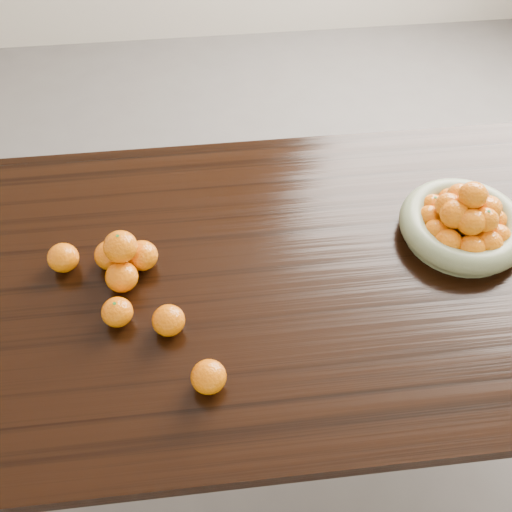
{
  "coord_description": "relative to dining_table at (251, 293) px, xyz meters",
  "views": [
    {
      "loc": [
        -0.08,
        -0.86,
        1.84
      ],
      "look_at": [
        0.01,
        -0.02,
        0.83
      ],
      "focal_mm": 40.0,
      "sensor_mm": 36.0,
      "label": 1
    }
  ],
  "objects": [
    {
      "name": "loose_orange_3",
      "position": [
        -0.45,
        0.06,
        0.12
      ],
      "size": [
        0.07,
        0.07,
        0.07
      ],
      "primitive_type": "ellipsoid",
      "color": "orange",
      "rests_on": "dining_table"
    },
    {
      "name": "loose_orange_2",
      "position": [
        -0.12,
        -0.29,
        0.12
      ],
      "size": [
        0.07,
        0.07,
        0.07
      ],
      "primitive_type": "ellipsoid",
      "color": "orange",
      "rests_on": "dining_table"
    },
    {
      "name": "fruit_bowl",
      "position": [
        0.55,
        0.06,
        0.14
      ],
      "size": [
        0.32,
        0.32,
        0.17
      ],
      "rotation": [
        0.0,
        0.0,
        0.34
      ],
      "color": "gray",
      "rests_on": "dining_table"
    },
    {
      "name": "orange_pyramid",
      "position": [
        -0.3,
        0.03,
        0.14
      ],
      "size": [
        0.15,
        0.15,
        0.13
      ],
      "rotation": [
        0.0,
        0.0,
        -0.13
      ],
      "color": "orange",
      "rests_on": "dining_table"
    },
    {
      "name": "ground",
      "position": [
        0.0,
        0.0,
        -0.66
      ],
      "size": [
        5.0,
        5.0,
        0.0
      ],
      "primitive_type": "plane",
      "color": "#555351",
      "rests_on": "ground"
    },
    {
      "name": "loose_orange_1",
      "position": [
        -0.2,
        -0.15,
        0.12
      ],
      "size": [
        0.07,
        0.07,
        0.07
      ],
      "primitive_type": "ellipsoid",
      "color": "orange",
      "rests_on": "dining_table"
    },
    {
      "name": "loose_orange_0",
      "position": [
        -0.31,
        -0.11,
        0.12
      ],
      "size": [
        0.07,
        0.07,
        0.07
      ],
      "primitive_type": "ellipsoid",
      "color": "orange",
      "rests_on": "dining_table"
    },
    {
      "name": "dining_table",
      "position": [
        0.0,
        0.0,
        0.0
      ],
      "size": [
        2.0,
        1.0,
        0.75
      ],
      "color": "black",
      "rests_on": "ground"
    }
  ]
}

